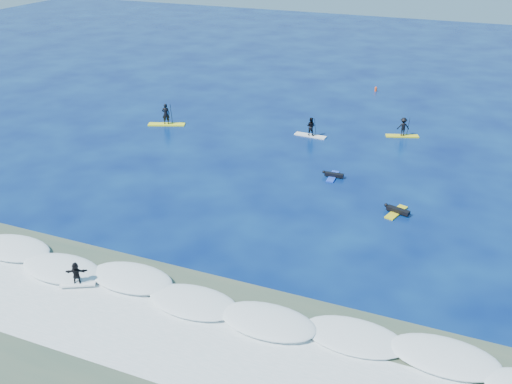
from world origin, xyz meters
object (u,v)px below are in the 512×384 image
at_px(prone_paddler_far, 333,175).
at_px(wave_surfer, 76,275).
at_px(sup_paddler_center, 311,128).
at_px(prone_paddler_near, 397,211).
at_px(sup_paddler_right, 403,128).
at_px(marker_buoy, 376,89).
at_px(sup_paddler_left, 166,117).

distance_m(prone_paddler_far, wave_surfer, 20.32).
height_order(sup_paddler_center, prone_paddler_near, sup_paddler_center).
bearing_deg(wave_surfer, sup_paddler_right, 39.89).
relative_size(sup_paddler_center, marker_buoy, 4.61).
xyz_separation_m(sup_paddler_center, sup_paddler_right, (7.43, 2.98, 0.04)).
bearing_deg(marker_buoy, prone_paddler_near, -75.53).
xyz_separation_m(sup_paddler_left, prone_paddler_far, (17.25, -5.31, -0.59)).
relative_size(prone_paddler_near, wave_surfer, 1.24).
bearing_deg(sup_paddler_center, marker_buoy, 84.80).
height_order(sup_paddler_center, wave_surfer, sup_paddler_center).
xyz_separation_m(sup_paddler_left, wave_surfer, (8.62, -23.70, 0.03)).
xyz_separation_m(sup_paddler_center, wave_surfer, (-4.50, -25.94, 0.03)).
bearing_deg(prone_paddler_near, sup_paddler_left, 84.22).
relative_size(sup_paddler_left, prone_paddler_near, 1.48).
relative_size(sup_paddler_center, prone_paddler_far, 1.39).
height_order(sup_paddler_right, prone_paddler_near, sup_paddler_right).
height_order(sup_paddler_center, sup_paddler_right, sup_paddler_right).
bearing_deg(marker_buoy, wave_surfer, -99.38).
xyz_separation_m(sup_paddler_center, marker_buoy, (2.42, 15.92, -0.47)).
bearing_deg(prone_paddler_far, sup_paddler_center, 26.49).
bearing_deg(marker_buoy, prone_paddler_far, -85.82).
relative_size(sup_paddler_center, prone_paddler_near, 1.23).
height_order(sup_paddler_left, prone_paddler_near, sup_paddler_left).
bearing_deg(sup_paddler_right, prone_paddler_near, -101.28).
relative_size(prone_paddler_far, marker_buoy, 3.32).
bearing_deg(sup_paddler_right, prone_paddler_far, -126.73).
height_order(sup_paddler_center, marker_buoy, sup_paddler_center).
bearing_deg(sup_paddler_left, prone_paddler_far, -38.43).
bearing_deg(sup_paddler_center, sup_paddler_right, 25.30).
bearing_deg(wave_surfer, prone_paddler_near, 18.50).
distance_m(wave_surfer, marker_buoy, 42.44).
height_order(sup_paddler_center, prone_paddler_far, sup_paddler_center).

